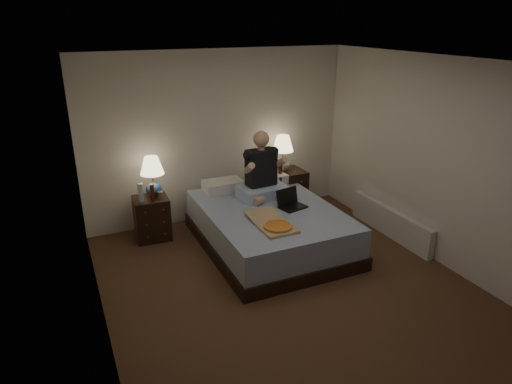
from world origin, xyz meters
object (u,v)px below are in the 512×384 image
laptop (293,199)px  pizza_box (278,227)px  lamp_right (283,153)px  lamp_left (153,177)px  person (263,165)px  soda_can (160,195)px  beer_bottle_right (280,167)px  nightstand_left (152,218)px  beer_bottle_left (152,192)px  radiator (390,222)px  water_bottle (141,193)px  nightstand_right (287,191)px  bed (269,227)px

laptop → pizza_box: 0.71m
lamp_right → pizza_box: bearing=-119.0°
lamp_left → person: person is taller
soda_can → beer_bottle_right: 1.85m
nightstand_left → beer_bottle_left: beer_bottle_left is taller
lamp_right → radiator: bearing=-54.1°
lamp_left → soda_can: (0.06, -0.13, -0.23)m
beer_bottle_left → pizza_box: bearing=-50.1°
water_bottle → beer_bottle_right: 2.09m
nightstand_left → laptop: size_ratio=1.76×
lamp_left → lamp_right: 2.00m
beer_bottle_left → person: bearing=-14.0°
nightstand_right → lamp_left: lamp_left is taller
bed → beer_bottle_right: 1.14m
person → radiator: person is taller
bed → radiator: size_ratio=1.36×
water_bottle → soda_can: bearing=-1.1°
water_bottle → pizza_box: 1.95m
water_bottle → radiator: 3.47m
water_bottle → laptop: 2.02m
nightstand_right → lamp_left: size_ratio=1.21×
lamp_left → person: size_ratio=0.60×
nightstand_right → person: 1.08m
bed → person: bearing=77.3°
soda_can → beer_bottle_right: bearing=1.0°
lamp_right → radiator: (1.00, -1.38, -0.76)m
person → laptop: person is taller
soda_can → laptop: 1.79m
lamp_left → radiator: (3.00, -1.35, -0.68)m
nightstand_right → soda_can: 2.04m
beer_bottle_left → nightstand_right: bearing=4.3°
nightstand_right → soda_can: size_ratio=6.80×
laptop → bed: bearing=145.1°
nightstand_right → beer_bottle_left: beer_bottle_left is taller
nightstand_left → lamp_right: 2.17m
laptop → radiator: 1.51m
beer_bottle_right → laptop: size_ratio=0.68×
bed → laptop: laptop is taller
beer_bottle_right → nightstand_right: bearing=30.7°
person → laptop: 0.66m
radiator → beer_bottle_right: bearing=131.4°
person → pizza_box: bearing=-109.8°
lamp_right → laptop: 1.18m
beer_bottle_right → person: person is taller
laptop → pizza_box: size_ratio=0.45×
lamp_left → pizza_box: 1.94m
person → lamp_left: bearing=155.4°
bed → radiator: bed is taller
nightstand_left → water_bottle: bearing=-149.6°
nightstand_left → nightstand_right: nightstand_right is taller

